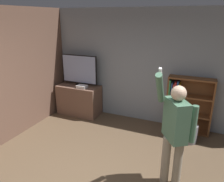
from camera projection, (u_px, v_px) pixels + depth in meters
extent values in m
cube|color=gray|center=(142.00, 67.00, 5.20)|extent=(6.48, 0.06, 2.70)
cube|color=brown|center=(23.00, 72.00, 4.77)|extent=(0.06, 4.50, 2.70)
cube|color=brown|center=(79.00, 100.00, 5.82)|extent=(1.11, 0.54, 0.78)
cylinder|color=black|center=(80.00, 84.00, 5.75)|extent=(0.22, 0.22, 0.03)
cylinder|color=black|center=(80.00, 83.00, 5.74)|extent=(0.06, 0.06, 0.05)
cube|color=black|center=(79.00, 69.00, 5.62)|extent=(0.99, 0.04, 0.73)
cube|color=#8C9EC6|center=(79.00, 69.00, 5.60)|extent=(0.95, 0.01, 0.69)
cube|color=white|center=(82.00, 87.00, 5.52)|extent=(0.25, 0.18, 0.07)
cube|color=brown|center=(168.00, 102.00, 5.01)|extent=(0.04, 0.28, 1.26)
cube|color=brown|center=(212.00, 109.00, 4.66)|extent=(0.04, 0.28, 1.26)
cube|color=brown|center=(189.00, 103.00, 4.95)|extent=(0.97, 0.01, 1.26)
cube|color=brown|center=(186.00, 130.00, 5.03)|extent=(0.90, 0.28, 0.04)
cube|color=brown|center=(188.00, 114.00, 4.90)|extent=(0.90, 0.28, 0.04)
cube|color=brown|center=(190.00, 96.00, 4.77)|extent=(0.90, 0.28, 0.04)
cube|color=brown|center=(192.00, 79.00, 4.64)|extent=(0.90, 0.28, 0.04)
cube|color=#5B8E99|center=(167.00, 121.00, 5.13)|extent=(0.02, 0.22, 0.28)
cube|color=#5B8E99|center=(168.00, 120.00, 5.12)|extent=(0.03, 0.24, 0.33)
cube|color=#7A3889|center=(170.00, 122.00, 5.09)|extent=(0.04, 0.20, 0.30)
cube|color=#2D569E|center=(172.00, 122.00, 5.08)|extent=(0.03, 0.21, 0.30)
cube|color=#7A3889|center=(174.00, 122.00, 5.06)|extent=(0.04, 0.21, 0.33)
cube|color=#7A3889|center=(168.00, 106.00, 4.99)|extent=(0.02, 0.21, 0.24)
cube|color=orange|center=(170.00, 105.00, 4.98)|extent=(0.04, 0.24, 0.29)
cube|color=#232328|center=(172.00, 107.00, 4.96)|extent=(0.02, 0.20, 0.23)
cube|color=#338447|center=(170.00, 87.00, 4.85)|extent=(0.03, 0.22, 0.32)
cube|color=#2D569E|center=(172.00, 88.00, 4.86)|extent=(0.02, 0.26, 0.27)
cube|color=red|center=(174.00, 89.00, 4.84)|extent=(0.03, 0.25, 0.24)
cube|color=red|center=(176.00, 88.00, 4.82)|extent=(0.04, 0.24, 0.29)
cube|color=#2D569E|center=(178.00, 88.00, 4.79)|extent=(0.03, 0.23, 0.31)
cube|color=gold|center=(180.00, 89.00, 4.79)|extent=(0.02, 0.24, 0.26)
cylinder|color=gray|center=(166.00, 160.00, 3.37)|extent=(0.13, 0.13, 0.80)
cylinder|color=gray|center=(178.00, 163.00, 3.30)|extent=(0.13, 0.13, 0.80)
cube|color=#477056|center=(176.00, 120.00, 3.10)|extent=(0.42, 0.47, 0.60)
sphere|color=beige|center=(179.00, 93.00, 2.97)|extent=(0.21, 0.21, 0.21)
cylinder|color=#477056|center=(193.00, 124.00, 3.02)|extent=(0.09, 0.09, 0.55)
cylinder|color=#477056|center=(160.00, 88.00, 2.94)|extent=(0.09, 0.39, 0.50)
cube|color=white|center=(160.00, 72.00, 2.82)|extent=(0.04, 0.09, 0.14)
cylinder|color=gray|center=(189.00, 133.00, 4.54)|extent=(0.31, 0.31, 0.39)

